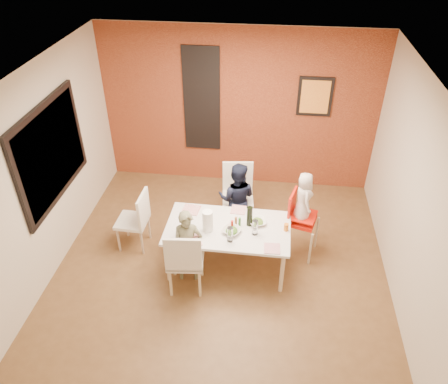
# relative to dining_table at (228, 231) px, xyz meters

# --- Properties ---
(ground) EXTENTS (4.50, 4.50, 0.00)m
(ground) POSITION_rel_dining_table_xyz_m (-0.09, -0.03, -0.62)
(ground) COLOR brown
(ground) RESTS_ON ground
(ceiling) EXTENTS (4.50, 4.50, 0.02)m
(ceiling) POSITION_rel_dining_table_xyz_m (-0.09, -0.03, 2.08)
(ceiling) COLOR silver
(ceiling) RESTS_ON wall_back
(wall_back) EXTENTS (4.50, 0.02, 2.70)m
(wall_back) POSITION_rel_dining_table_xyz_m (-0.09, 2.22, 0.73)
(wall_back) COLOR beige
(wall_back) RESTS_ON ground
(wall_front) EXTENTS (4.50, 0.02, 2.70)m
(wall_front) POSITION_rel_dining_table_xyz_m (-0.09, -2.28, 0.73)
(wall_front) COLOR beige
(wall_front) RESTS_ON ground
(wall_left) EXTENTS (0.02, 4.50, 2.70)m
(wall_left) POSITION_rel_dining_table_xyz_m (-2.34, -0.03, 0.73)
(wall_left) COLOR beige
(wall_left) RESTS_ON ground
(wall_right) EXTENTS (0.02, 4.50, 2.70)m
(wall_right) POSITION_rel_dining_table_xyz_m (2.16, -0.03, 0.73)
(wall_right) COLOR beige
(wall_right) RESTS_ON ground
(brick_accent_wall) EXTENTS (4.50, 0.02, 2.70)m
(brick_accent_wall) POSITION_rel_dining_table_xyz_m (-0.09, 2.20, 0.73)
(brick_accent_wall) COLOR maroon
(brick_accent_wall) RESTS_ON ground
(picture_window_frame) EXTENTS (0.05, 1.70, 1.30)m
(picture_window_frame) POSITION_rel_dining_table_xyz_m (-2.31, 0.17, 0.93)
(picture_window_frame) COLOR black
(picture_window_frame) RESTS_ON wall_left
(picture_window_pane) EXTENTS (0.02, 1.55, 1.15)m
(picture_window_pane) POSITION_rel_dining_table_xyz_m (-2.29, 0.17, 0.93)
(picture_window_pane) COLOR black
(picture_window_pane) RESTS_ON wall_left
(glassblock_strip) EXTENTS (0.55, 0.03, 1.70)m
(glassblock_strip) POSITION_rel_dining_table_xyz_m (-0.69, 2.18, 0.88)
(glassblock_strip) COLOR silver
(glassblock_strip) RESTS_ON wall_back
(glassblock_surround) EXTENTS (0.60, 0.03, 1.76)m
(glassblock_surround) POSITION_rel_dining_table_xyz_m (-0.69, 2.18, 0.88)
(glassblock_surround) COLOR black
(glassblock_surround) RESTS_ON wall_back
(art_print_frame) EXTENTS (0.54, 0.03, 0.64)m
(art_print_frame) POSITION_rel_dining_table_xyz_m (1.11, 2.18, 1.03)
(art_print_frame) COLOR black
(art_print_frame) RESTS_ON wall_back
(art_print_canvas) EXTENTS (0.44, 0.01, 0.54)m
(art_print_canvas) POSITION_rel_dining_table_xyz_m (1.11, 2.16, 1.03)
(art_print_canvas) COLOR gold
(art_print_canvas) RESTS_ON wall_back
(dining_table) EXTENTS (1.64, 0.93, 0.68)m
(dining_table) POSITION_rel_dining_table_xyz_m (0.00, 0.00, 0.00)
(dining_table) COLOR silver
(dining_table) RESTS_ON ground
(chair_near) EXTENTS (0.49, 0.49, 0.97)m
(chair_near) POSITION_rel_dining_table_xyz_m (-0.48, -0.52, -0.07)
(chair_near) COLOR beige
(chair_near) RESTS_ON ground
(chair_far) EXTENTS (0.51, 0.51, 0.99)m
(chair_far) POSITION_rel_dining_table_xyz_m (0.03, 1.04, -0.07)
(chair_far) COLOR silver
(chair_far) RESTS_ON ground
(chair_left) EXTENTS (0.44, 0.44, 0.91)m
(chair_left) POSITION_rel_dining_table_xyz_m (-1.32, 0.26, -0.11)
(chair_left) COLOR white
(chair_left) RESTS_ON ground
(high_chair) EXTENTS (0.51, 0.51, 1.00)m
(high_chair) POSITION_rel_dining_table_xyz_m (0.94, 0.41, -0.02)
(high_chair) COLOR red
(high_chair) RESTS_ON ground
(child_near) EXTENTS (0.42, 0.31, 1.07)m
(child_near) POSITION_rel_dining_table_xyz_m (-0.49, -0.28, -0.09)
(child_near) COLOR #5F5E44
(child_near) RESTS_ON ground
(child_far) EXTENTS (0.60, 0.48, 1.17)m
(child_far) POSITION_rel_dining_table_xyz_m (0.04, 0.79, -0.03)
(child_far) COLOR black
(child_far) RESTS_ON ground
(toddler) EXTENTS (0.32, 0.41, 0.74)m
(toddler) POSITION_rel_dining_table_xyz_m (0.96, 0.40, 0.34)
(toddler) COLOR beige
(toddler) RESTS_ON high_chair
(plate_near_left) EXTENTS (0.30, 0.30, 0.01)m
(plate_near_left) POSITION_rel_dining_table_xyz_m (-0.42, -0.33, 0.07)
(plate_near_left) COLOR white
(plate_near_left) RESTS_ON dining_table
(plate_far_mid) EXTENTS (0.21, 0.21, 0.01)m
(plate_far_mid) POSITION_rel_dining_table_xyz_m (0.10, 0.39, 0.07)
(plate_far_mid) COLOR white
(plate_far_mid) RESTS_ON dining_table
(plate_near_right) EXTENTS (0.21, 0.21, 0.01)m
(plate_near_right) POSITION_rel_dining_table_xyz_m (0.59, -0.35, 0.07)
(plate_near_right) COLOR silver
(plate_near_right) RESTS_ON dining_table
(plate_far_left) EXTENTS (0.26, 0.26, 0.01)m
(plate_far_left) POSITION_rel_dining_table_xyz_m (-0.55, 0.31, 0.07)
(plate_far_left) COLOR white
(plate_far_left) RESTS_ON dining_table
(salad_bowl_a) EXTENTS (0.31, 0.31, 0.06)m
(salad_bowl_a) POSITION_rel_dining_table_xyz_m (0.06, -0.10, 0.09)
(salad_bowl_a) COLOR silver
(salad_bowl_a) RESTS_ON dining_table
(salad_bowl_b) EXTENTS (0.28, 0.28, 0.05)m
(salad_bowl_b) POSITION_rel_dining_table_xyz_m (0.38, 0.12, 0.09)
(salad_bowl_b) COLOR white
(salad_bowl_b) RESTS_ON dining_table
(wine_bottle) EXTENTS (0.08, 0.08, 0.29)m
(wine_bottle) POSITION_rel_dining_table_xyz_m (0.27, 0.09, 0.20)
(wine_bottle) COLOR black
(wine_bottle) RESTS_ON dining_table
(wine_glass_a) EXTENTS (0.07, 0.07, 0.21)m
(wine_glass_a) POSITION_rel_dining_table_xyz_m (0.06, -0.26, 0.17)
(wine_glass_a) COLOR white
(wine_glass_a) RESTS_ON dining_table
(wine_glass_b) EXTENTS (0.07, 0.07, 0.21)m
(wine_glass_b) POSITION_rel_dining_table_xyz_m (0.36, -0.09, 0.17)
(wine_glass_b) COLOR white
(wine_glass_b) RESTS_ON dining_table
(paper_towel_roll) EXTENTS (0.13, 0.13, 0.30)m
(paper_towel_roll) POSITION_rel_dining_table_xyz_m (-0.25, -0.09, 0.21)
(paper_towel_roll) COLOR white
(paper_towel_roll) RESTS_ON dining_table
(condiment_red) EXTENTS (0.03, 0.03, 0.13)m
(condiment_red) POSITION_rel_dining_table_xyz_m (0.06, -0.03, 0.13)
(condiment_red) COLOR red
(condiment_red) RESTS_ON dining_table
(condiment_green) EXTENTS (0.03, 0.03, 0.13)m
(condiment_green) POSITION_rel_dining_table_xyz_m (0.15, 0.05, 0.13)
(condiment_green) COLOR #286822
(condiment_green) RESTS_ON dining_table
(condiment_brown) EXTENTS (0.03, 0.03, 0.13)m
(condiment_brown) POSITION_rel_dining_table_xyz_m (0.10, 0.06, 0.12)
(condiment_brown) COLOR brown
(condiment_brown) RESTS_ON dining_table
(sippy_cup) EXTENTS (0.06, 0.06, 0.10)m
(sippy_cup) POSITION_rel_dining_table_xyz_m (0.75, 0.03, 0.11)
(sippy_cup) COLOR orange
(sippy_cup) RESTS_ON dining_table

